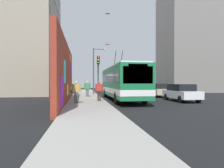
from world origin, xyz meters
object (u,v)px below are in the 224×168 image
object	(u,v)px
parked_car_champagne	(157,90)
pedestrian_midblock	(87,87)
parked_car_navy	(132,87)
traffic_light	(98,70)
pedestrian_at_curb	(99,89)
parked_car_black	(142,88)
city_bus	(121,82)
parked_car_white	(181,92)
street_lamp	(95,67)
pedestrian_near_wall	(76,90)

from	to	relation	value
parked_car_champagne	pedestrian_midblock	xyz separation A→B (m)	(-0.74, 8.44, 0.33)
parked_car_navy	traffic_light	bearing A→B (deg)	153.30
parked_car_navy	pedestrian_at_curb	xyz separation A→B (m)	(-18.31, 7.58, 0.30)
parked_car_black	traffic_light	bearing A→B (deg)	139.04
city_bus	parked_car_white	size ratio (longest dim) A/B	2.74
city_bus	pedestrian_at_curb	bearing A→B (deg)	131.55
pedestrian_at_curb	street_lamp	world-z (taller)	street_lamp
parked_car_navy	pedestrian_midblock	xyz separation A→B (m)	(-13.05, 8.44, 0.33)
parked_car_navy	pedestrian_at_curb	distance (m)	19.82
pedestrian_midblock	traffic_light	bearing A→B (deg)	-145.10
pedestrian_at_curb	city_bus	bearing A→B (deg)	-48.45
parked_car_navy	pedestrian_at_curb	size ratio (longest dim) A/B	2.79
parked_car_navy	street_lamp	bearing A→B (deg)	137.01
pedestrian_midblock	traffic_light	size ratio (longest dim) A/B	0.39
parked_car_white	pedestrian_at_curb	size ratio (longest dim) A/B	2.58
parked_car_black	pedestrian_at_curb	distance (m)	14.33
parked_car_navy	traffic_light	xyz separation A→B (m)	(-14.62, 7.35, 2.24)
city_bus	pedestrian_midblock	bearing A→B (deg)	45.84
city_bus	traffic_light	size ratio (longest dim) A/B	2.72
parked_car_navy	pedestrian_near_wall	bearing A→B (deg)	154.69
street_lamp	city_bus	bearing A→B (deg)	-166.40
parked_car_white	parked_car_black	distance (m)	12.11
city_bus	parked_car_white	xyz separation A→B (m)	(-2.06, -5.20, -0.98)
traffic_light	parked_car_white	bearing A→B (deg)	-116.35
parked_car_black	parked_car_navy	size ratio (longest dim) A/B	1.01
pedestrian_at_curb	traffic_light	world-z (taller)	traffic_light
parked_car_white	pedestrian_midblock	xyz separation A→B (m)	(5.21, 8.44, 0.33)
city_bus	traffic_light	world-z (taller)	city_bus
pedestrian_near_wall	pedestrian_at_curb	distance (m)	2.56
parked_car_navy	street_lamp	world-z (taller)	street_lamp
parked_car_champagne	parked_car_black	bearing A→B (deg)	0.00
parked_car_white	pedestrian_midblock	distance (m)	9.93
pedestrian_midblock	street_lamp	size ratio (longest dim) A/B	0.27
pedestrian_at_curb	pedestrian_midblock	bearing A→B (deg)	9.30
parked_car_champagne	pedestrian_at_curb	size ratio (longest dim) A/B	2.82
street_lamp	parked_car_white	bearing A→B (deg)	-145.39
pedestrian_near_wall	street_lamp	xyz separation A→B (m)	(12.27, -2.24, 2.66)
traffic_light	parked_car_champagne	bearing A→B (deg)	-72.57
city_bus	traffic_light	bearing A→B (deg)	53.66
parked_car_champagne	parked_car_black	xyz separation A→B (m)	(6.16, 0.00, 0.00)
pedestrian_midblock	street_lamp	distance (m)	6.03
pedestrian_near_wall	traffic_light	size ratio (longest dim) A/B	0.39
pedestrian_near_wall	pedestrian_midblock	bearing A→B (deg)	-8.39
city_bus	parked_car_navy	size ratio (longest dim) A/B	2.53
pedestrian_midblock	traffic_light	distance (m)	2.70
parked_car_black	pedestrian_at_curb	bearing A→B (deg)	148.05
pedestrian_midblock	parked_car_white	bearing A→B (deg)	-121.67
pedestrian_near_wall	pedestrian_midblock	xyz separation A→B (m)	(6.99, -1.03, 0.01)
pedestrian_near_wall	pedestrian_at_curb	world-z (taller)	pedestrian_near_wall
parked_car_champagne	parked_car_black	size ratio (longest dim) A/B	1.00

